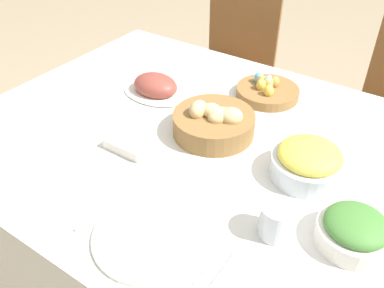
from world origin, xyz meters
TOP-DOWN VIEW (x-y plane):
  - ground_plane at (0.00, 0.00)m, footprint 12.00×12.00m
  - dining_table at (0.00, 0.00)m, footprint 1.58×1.17m
  - chair_far_left at (-0.44, 0.93)m, footprint 0.43×0.43m
  - bread_basket at (-0.01, 0.04)m, footprint 0.26×0.26m
  - egg_basket at (0.03, 0.35)m, footprint 0.23×0.23m
  - ham_platter at (-0.32, 0.14)m, footprint 0.27×0.19m
  - pineapple_bowl at (0.31, 0.02)m, footprint 0.21×0.21m
  - green_salad_bowl at (0.49, -0.15)m, footprint 0.17×0.17m
  - dinner_plate at (0.09, -0.40)m, footprint 0.28×0.28m
  - fork at (-0.07, -0.40)m, footprint 0.01×0.18m
  - knife at (0.25, -0.40)m, footprint 0.01×0.18m
  - spoon at (0.28, -0.40)m, footprint 0.01×0.18m
  - drinking_cup at (0.33, -0.23)m, footprint 0.08×0.08m
  - butter_dish at (-0.18, -0.17)m, footprint 0.14×0.09m

SIDE VIEW (x-z plane):
  - ground_plane at x=0.00m, z-range 0.00..0.00m
  - dining_table at x=0.00m, z-range 0.00..0.72m
  - chair_far_left at x=-0.44m, z-range 0.03..0.99m
  - fork at x=-0.07m, z-range 0.72..0.73m
  - knife at x=0.25m, z-range 0.72..0.73m
  - spoon at x=0.28m, z-range 0.72..0.73m
  - dinner_plate at x=0.09m, z-range 0.72..0.73m
  - butter_dish at x=-0.18m, z-range 0.72..0.75m
  - egg_basket at x=0.03m, z-range 0.71..0.79m
  - ham_platter at x=-0.32m, z-range 0.71..0.79m
  - green_salad_bowl at x=0.49m, z-range 0.72..0.80m
  - bread_basket at x=-0.01m, z-range 0.71..0.82m
  - drinking_cup at x=0.33m, z-range 0.72..0.81m
  - pineapple_bowl at x=0.31m, z-range 0.72..0.82m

